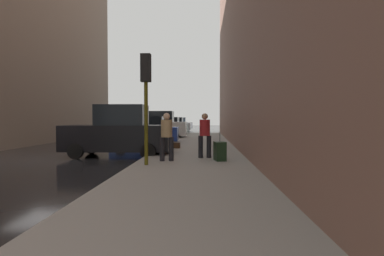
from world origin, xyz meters
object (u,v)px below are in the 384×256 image
parked_gray_coupe (178,124)px  duffel_bag (177,145)px  parked_silver_sedan (174,125)px  pedestrian_in_tan_coat (167,134)px  rolling_suitcase (220,151)px  traffic_light (146,85)px  parked_black_suv (119,133)px  pedestrian_in_red_jacket (205,133)px  parked_dark_green_sedan (168,126)px  fire_hydrant (169,140)px  parked_white_van (159,126)px  parked_blue_sedan (146,131)px

parked_gray_coupe → duffel_bag: parked_gray_coupe is taller
parked_silver_sedan → pedestrian_in_tan_coat: 25.46m
pedestrian_in_tan_coat → rolling_suitcase: bearing=4.9°
pedestrian_in_tan_coat → traffic_light: bearing=-121.3°
parked_silver_sedan → parked_black_suv: bearing=-90.0°
pedestrian_in_red_jacket → duffel_bag: pedestrian_in_red_jacket is taller
traffic_light → duffel_bag: (0.48, 5.57, -2.47)m
parked_dark_green_sedan → fire_hydrant: 13.84m
parked_black_suv → traffic_light: bearing=-60.5°
traffic_light → rolling_suitcase: 3.51m
parked_black_suv → traffic_light: size_ratio=1.29×
parked_white_van → parked_silver_sedan: parked_white_van is taller
parked_gray_coupe → pedestrian_in_tan_coat: pedestrian_in_tan_coat is taller
parked_gray_coupe → pedestrian_in_red_jacket: pedestrian_in_red_jacket is taller
parked_dark_green_sedan → duffel_bag: bearing=-81.1°
parked_white_van → parked_gray_coupe: bearing=90.0°
parked_black_suv → parked_silver_sedan: bearing=90.0°
parked_blue_sedan → parked_gray_coupe: same height
pedestrian_in_tan_coat → duffel_bag: 4.73m
parked_white_van → parked_gray_coupe: 17.15m
fire_hydrant → duffel_bag: 1.30m
traffic_light → rolling_suitcase: size_ratio=3.46×
parked_silver_sedan → pedestrian_in_red_jacket: bearing=-81.2°
parked_white_van → parked_silver_sedan: size_ratio=1.08×
parked_silver_sedan → fire_hydrant: 19.61m
fire_hydrant → pedestrian_in_red_jacket: bearing=-68.3°
parked_black_suv → pedestrian_in_red_jacket: size_ratio=2.71×
parked_gray_coupe → fire_hydrant: parked_gray_coupe is taller
parked_gray_coupe → rolling_suitcase: 30.96m
parked_silver_sedan → traffic_light: bearing=-86.0°
parked_blue_sedan → pedestrian_in_red_jacket: bearing=-63.4°
parked_dark_green_sedan → traffic_light: 20.62m
parked_black_suv → pedestrian_in_red_jacket: 4.04m
parked_dark_green_sedan → parked_gray_coupe: bearing=90.0°
fire_hydrant → pedestrian_in_red_jacket: pedestrian_in_red_jacket is taller
parked_dark_green_sedan → rolling_suitcase: (4.31, -19.38, -0.36)m
parked_dark_green_sedan → pedestrian_in_tan_coat: 19.69m
parked_black_suv → traffic_light: traffic_light is taller
parked_white_van → duffel_bag: (2.34, -9.01, -0.74)m
pedestrian_in_red_jacket → rolling_suitcase: 1.10m
parked_gray_coupe → duffel_bag: (2.34, -26.16, -0.56)m
parked_black_suv → parked_blue_sedan: (0.00, 6.05, -0.18)m
duffel_bag → traffic_light: bearing=-95.0°
parked_dark_green_sedan → fire_hydrant: parked_dark_green_sedan is taller
parked_black_suv → parked_white_van: (0.00, 11.30, 0.00)m
traffic_light → rolling_suitcase: (2.45, 1.07, -2.27)m
parked_silver_sedan → rolling_suitcase: (4.31, -25.18, -0.36)m
parked_white_van → parked_silver_sedan: bearing=90.0°
parked_gray_coupe → duffel_bag: bearing=-84.9°
parked_silver_sedan → parked_gray_coupe: 5.47m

